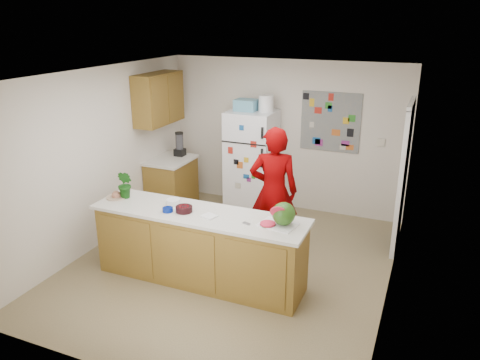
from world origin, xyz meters
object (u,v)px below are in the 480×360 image
at_px(person, 274,192).
at_px(cherry_bowl, 184,209).
at_px(refrigerator, 252,162).
at_px(watermelon, 284,214).

height_order(person, cherry_bowl, person).
distance_m(refrigerator, cherry_bowl, 2.43).
bearing_deg(cherry_bowl, watermelon, 4.21).
distance_m(refrigerator, person, 1.57).
bearing_deg(person, refrigerator, -75.62).
relative_size(watermelon, cherry_bowl, 1.31).
bearing_deg(person, cherry_bowl, 37.74).
xyz_separation_m(person, cherry_bowl, (-0.75, -1.11, 0.06)).
bearing_deg(person, watermelon, 96.50).
distance_m(person, watermelon, 1.13).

